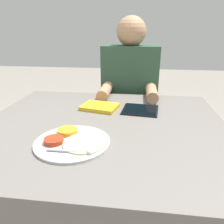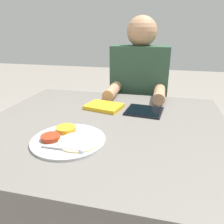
# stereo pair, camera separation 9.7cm
# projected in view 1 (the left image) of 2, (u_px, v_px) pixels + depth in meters

# --- Properties ---
(dining_table) EXTENTS (1.12, 0.99, 0.78)m
(dining_table) POSITION_uv_depth(u_px,v_px,m) (104.00, 191.00, 1.14)
(dining_table) COLOR slate
(dining_table) RESTS_ON ground_plane
(thali_tray) EXTENTS (0.29, 0.29, 0.03)m
(thali_tray) POSITION_uv_depth(u_px,v_px,m) (72.00, 141.00, 0.83)
(thali_tray) COLOR #B7BABF
(thali_tray) RESTS_ON dining_table
(red_notebook) EXTENTS (0.21, 0.18, 0.02)m
(red_notebook) POSITION_uv_depth(u_px,v_px,m) (100.00, 107.00, 1.19)
(red_notebook) COLOR silver
(red_notebook) RESTS_ON dining_table
(tablet_device) EXTENTS (0.20, 0.19, 0.01)m
(tablet_device) POSITION_uv_depth(u_px,v_px,m) (140.00, 110.00, 1.16)
(tablet_device) COLOR black
(tablet_device) RESTS_ON dining_table
(person_diner) EXTENTS (0.39, 0.46, 1.27)m
(person_diner) POSITION_uv_depth(u_px,v_px,m) (129.00, 111.00, 1.65)
(person_diner) COLOR black
(person_diner) RESTS_ON ground_plane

